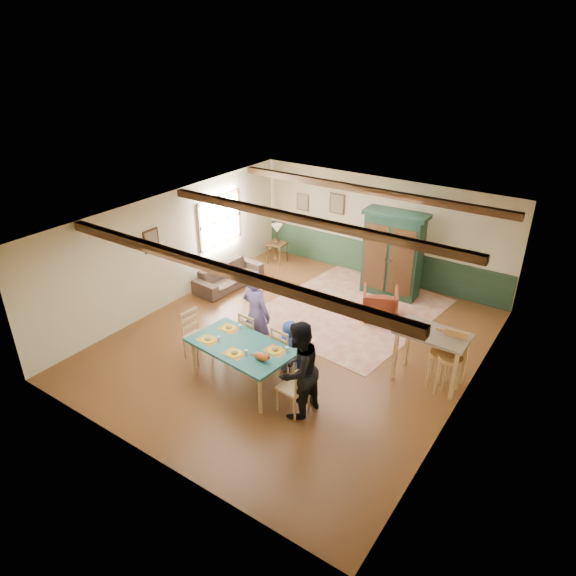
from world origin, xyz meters
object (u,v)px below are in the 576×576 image
Objects in this scene: dining_chair_end_left at (197,336)px; counter_table at (429,357)px; end_table at (277,253)px; bar_stool_left at (440,361)px; bar_stool_right at (450,365)px; person_child at (290,346)px; cat at (261,356)px; armoire at (393,254)px; table_lamp at (277,234)px; person_woman at (298,370)px; person_man at (256,314)px; sofa at (229,275)px; dining_chair_far_left at (254,334)px; dining_table at (242,364)px; armchair at (380,304)px; dining_chair_end_right at (293,386)px; dining_chair_far_right at (287,350)px.

counter_table reaches higher than dining_chair_end_left.
end_table is 6.49m from bar_stool_left.
bar_stool_right is at bearing -27.25° from end_table.
person_child reaches higher than cat.
armoire is at bearing 93.79° from cat.
armoire is 3.47m from table_lamp.
bar_stool_right reaches higher than person_child.
person_woman is at bearing -90.00° from dining_chair_end_left.
person_man is 0.87× the size of armoire.
bar_stool_left is (2.55, 1.14, 0.01)m from person_child.
end_table is (0.18, 1.91, 0.02)m from sofa.
dining_chair_far_left is 1.12m from dining_chair_end_left.
person_woman is at bearing -51.48° from end_table.
person_man is 3.59m from bar_stool_left.
end_table is (-2.69, 4.92, -0.11)m from dining_table.
dining_chair_end_left is 4.23m from armchair.
table_lamp reaches higher than dining_chair_end_right.
dining_chair_far_right is 0.58× the size of person_woman.
dining_chair_end_left is 0.80× the size of counter_table.
person_man is 1.05× the size of person_woman.
bar_stool_right is (5.97, -3.07, -0.27)m from table_lamp.
person_man is 3.16m from armchair.
dining_chair_far_left and dining_chair_end_right have the same top height.
dining_chair_end_right is at bearing -86.93° from armoire.
bar_stool_left is at bearing -27.31° from table_lamp.
bar_stool_left is 0.92× the size of bar_stool_right.
table_lamp is at bearing -136.22° from dining_chair_end_right.
person_woman is 3.26× the size of table_lamp.
dining_chair_far_left is 3.60m from bar_stool_left.
person_man is (0.01, 0.09, 0.42)m from dining_chair_far_left.
person_woman reaches higher than end_table.
dining_chair_end_right is 0.48× the size of armoire.
bar_stool_right is (0.41, -0.12, 0.07)m from counter_table.
dining_table is 1.25m from dining_chair_end_right.
dining_chair_far_right is 2.99m from bar_stool_right.
armchair is at bearing -27.21° from dining_chair_end_left.
table_lamp is at bearing -46.72° from dining_chair_far_right.
sofa is (-2.87, 3.01, -0.12)m from dining_table.
sofa is (-3.38, 2.28, -0.23)m from dining_chair_far_right.
bar_stool_right reaches higher than sofa.
person_woman is 2.63m from counter_table.
counter_table reaches higher than sofa.
dining_table is 3.48m from counter_table.
table_lamp is 0.42× the size of counter_table.
armchair is (0.50, 3.84, -0.54)m from cat.
dining_chair_end_left is at bearing -73.13° from end_table.
cat is 3.29m from bar_stool_left.
person_woman is at bearing -123.31° from sofa.
dining_chair_far_left is at bearing -160.23° from counter_table.
table_lamp is 6.30m from counter_table.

